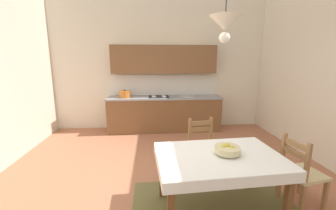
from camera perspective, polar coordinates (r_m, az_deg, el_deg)
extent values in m
cube|color=#AD6B4C|center=(3.39, 0.31, -22.07)|extent=(6.15, 6.55, 0.10)
cube|color=silver|center=(5.84, -2.22, 14.58)|extent=(6.15, 0.12, 4.21)
cube|color=brown|center=(5.65, -0.95, -2.48)|extent=(2.90, 0.60, 0.86)
cube|color=gray|center=(5.54, -0.96, 2.00)|extent=(2.93, 0.63, 0.04)
cube|color=silver|center=(5.80, -1.15, 5.39)|extent=(2.90, 0.01, 0.55)
cube|color=brown|center=(5.60, -1.08, 12.07)|extent=(2.67, 0.34, 0.70)
cube|color=black|center=(5.51, -0.76, -7.07)|extent=(2.86, 0.02, 0.09)
cylinder|color=silver|center=(5.63, 5.68, 2.25)|extent=(0.34, 0.34, 0.02)
cylinder|color=silver|center=(5.75, 5.46, 3.61)|extent=(0.02, 0.02, 0.22)
cube|color=black|center=(5.54, -2.46, 2.26)|extent=(0.52, 0.42, 0.01)
cylinder|color=silver|center=(5.44, -3.79, 2.18)|extent=(0.11, 0.11, 0.01)
cylinder|color=silver|center=(5.45, -1.06, 2.22)|extent=(0.11, 0.11, 0.01)
cylinder|color=silver|center=(5.64, -3.82, 2.53)|extent=(0.11, 0.11, 0.01)
cylinder|color=silver|center=(5.65, -1.18, 2.57)|extent=(0.11, 0.11, 0.01)
cylinder|color=orange|center=(5.55, -11.47, 2.76)|extent=(0.28, 0.28, 0.15)
cylinder|color=orange|center=(5.54, -11.51, 3.63)|extent=(0.29, 0.29, 0.02)
sphere|color=black|center=(5.53, -11.52, 3.88)|extent=(0.04, 0.04, 0.04)
cube|color=brown|center=(2.66, 13.47, -13.09)|extent=(1.45, 1.01, 0.02)
cube|color=brown|center=(2.83, 29.34, -21.43)|extent=(0.07, 0.07, 0.73)
cube|color=brown|center=(3.03, -1.68, -17.32)|extent=(0.07, 0.07, 0.73)
cube|color=brown|center=(3.40, 20.99, -14.76)|extent=(0.07, 0.07, 0.73)
cube|color=white|center=(2.65, 13.48, -12.84)|extent=(1.51, 1.07, 0.00)
cube|color=white|center=(2.29, 18.12, -19.20)|extent=(1.45, 0.10, 0.12)
cube|color=white|center=(3.10, 10.08, -10.18)|extent=(1.45, 0.10, 0.12)
cube|color=white|center=(2.52, -2.78, -15.44)|extent=(0.07, 0.98, 0.12)
cube|color=white|center=(3.01, 26.74, -12.06)|extent=(0.07, 0.98, 0.12)
cube|color=#D1BC89|center=(3.49, 9.56, -12.14)|extent=(0.47, 0.47, 0.04)
cube|color=#996B42|center=(3.51, 13.39, -16.27)|extent=(0.05, 0.05, 0.41)
cube|color=#996B42|center=(3.39, 7.62, -17.17)|extent=(0.05, 0.05, 0.41)
cube|color=#996B42|center=(3.70, 11.19, -10.21)|extent=(0.05, 0.05, 0.93)
cube|color=#996B42|center=(3.58, 5.78, -10.82)|extent=(0.05, 0.05, 0.93)
cube|color=#996B42|center=(3.51, 8.72, -4.80)|extent=(0.32, 0.07, 0.07)
cube|color=#996B42|center=(3.54, 8.67, -6.44)|extent=(0.32, 0.07, 0.07)
cube|color=#D1BC89|center=(3.34, 32.37, -15.16)|extent=(0.49, 0.49, 0.04)
cube|color=#996B42|center=(3.67, 31.79, -16.59)|extent=(0.05, 0.05, 0.41)
cube|color=#996B42|center=(3.47, 36.34, -18.81)|extent=(0.05, 0.05, 0.41)
cube|color=#996B42|center=(3.31, 27.93, -14.20)|extent=(0.05, 0.05, 0.93)
cube|color=#996B42|center=(3.10, 32.64, -16.62)|extent=(0.05, 0.05, 0.93)
cube|color=#996B42|center=(3.06, 30.95, -9.02)|extent=(0.08, 0.32, 0.07)
cube|color=#996B42|center=(3.09, 30.73, -10.85)|extent=(0.08, 0.32, 0.07)
cylinder|color=beige|center=(2.69, 15.46, -12.27)|extent=(0.17, 0.17, 0.02)
cylinder|color=beige|center=(2.67, 15.52, -11.35)|extent=(0.30, 0.30, 0.07)
sphere|color=gold|center=(2.66, 14.42, -11.15)|extent=(0.09, 0.09, 0.09)
sphere|color=gold|center=(2.67, 16.81, -11.27)|extent=(0.08, 0.08, 0.08)
sphere|color=gold|center=(2.69, 15.32, -10.81)|extent=(0.10, 0.10, 0.10)
cone|color=silver|center=(2.29, 15.00, 20.41)|extent=(0.32, 0.32, 0.14)
sphere|color=white|center=(2.27, 14.80, 16.93)|extent=(0.11, 0.11, 0.11)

